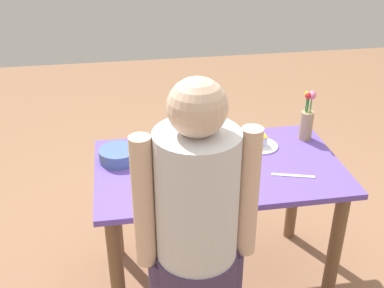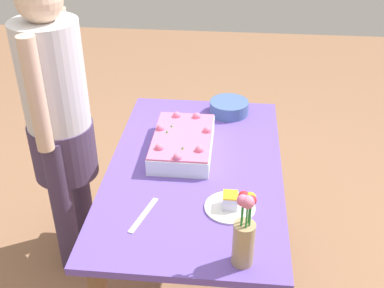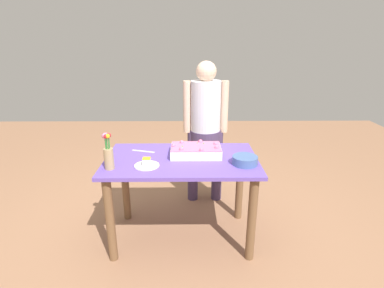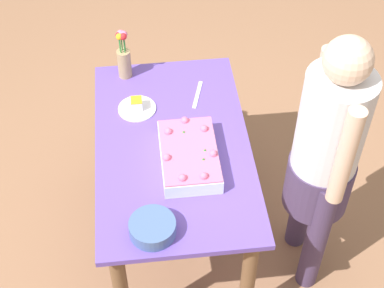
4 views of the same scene
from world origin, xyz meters
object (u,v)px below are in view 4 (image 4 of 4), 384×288
at_px(serving_plate_with_slice, 137,107).
at_px(flower_vase, 124,57).
at_px(fruit_bowl, 153,228).
at_px(person_standing, 325,155).
at_px(cake_knife, 198,95).
at_px(sheet_cake, 189,155).

xyz_separation_m(serving_plate_with_slice, flower_vase, (0.27, 0.05, 0.11)).
height_order(serving_plate_with_slice, fruit_bowl, same).
distance_m(serving_plate_with_slice, person_standing, 0.97).
bearing_deg(person_standing, flower_vase, -41.28).
bearing_deg(cake_knife, person_standing, 58.45).
distance_m(cake_knife, flower_vase, 0.44).
bearing_deg(cake_knife, fruit_bowl, -2.44).
xyz_separation_m(serving_plate_with_slice, fruit_bowl, (-0.76, -0.03, 0.02)).
height_order(sheet_cake, cake_knife, sheet_cake).
height_order(cake_knife, person_standing, person_standing).
distance_m(flower_vase, person_standing, 1.17).
bearing_deg(flower_vase, person_standing, -131.28).
height_order(cake_knife, fruit_bowl, fruit_bowl).
xyz_separation_m(cake_knife, fruit_bowl, (-0.84, 0.29, 0.03)).
bearing_deg(person_standing, fruit_bowl, 18.53).
height_order(sheet_cake, person_standing, person_standing).
relative_size(flower_vase, fruit_bowl, 1.44).
distance_m(fruit_bowl, person_standing, 0.84).
bearing_deg(sheet_cake, person_standing, -100.48).
relative_size(flower_vase, person_standing, 0.19).
bearing_deg(serving_plate_with_slice, flower_vase, 10.12).
relative_size(cake_knife, fruit_bowl, 1.06).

